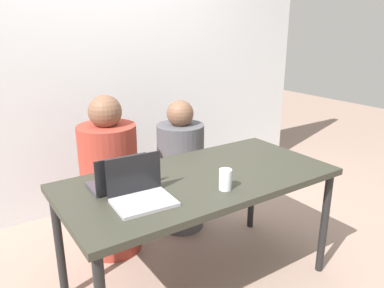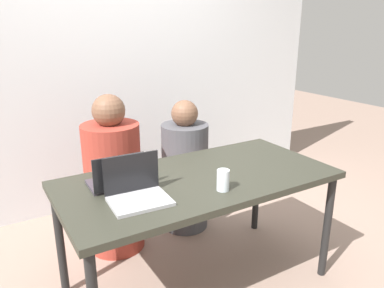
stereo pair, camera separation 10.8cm
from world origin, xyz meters
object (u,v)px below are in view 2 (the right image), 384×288
at_px(laptop_front_left, 137,191).
at_px(person_on_right, 185,173).
at_px(water_glass_center, 223,181).
at_px(person_on_left, 114,183).
at_px(laptop_back_left, 116,179).

bearing_deg(laptop_front_left, person_on_right, 50.33).
height_order(laptop_front_left, water_glass_center, laptop_front_left).
distance_m(person_on_right, water_glass_center, 1.01).
height_order(person_on_left, laptop_back_left, person_on_left).
distance_m(person_on_left, laptop_back_left, 0.66).
distance_m(person_on_right, laptop_front_left, 1.12).
bearing_deg(water_glass_center, laptop_front_left, 163.74).
xyz_separation_m(laptop_back_left, laptop_front_left, (0.03, -0.21, 0.00)).
xyz_separation_m(laptop_front_left, water_glass_center, (0.45, -0.13, 0.00)).
xyz_separation_m(person_on_left, water_glass_center, (0.31, -0.91, 0.29)).
xyz_separation_m(person_on_right, laptop_back_left, (-0.77, -0.58, 0.33)).
bearing_deg(person_on_right, laptop_front_left, 63.52).
bearing_deg(laptop_back_left, water_glass_center, 147.19).
bearing_deg(person_on_left, laptop_back_left, 58.40).
bearing_deg(water_glass_center, laptop_back_left, 144.86).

